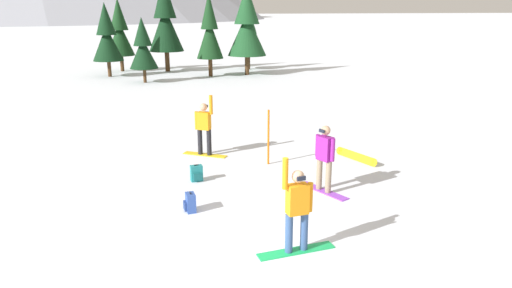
{
  "coord_description": "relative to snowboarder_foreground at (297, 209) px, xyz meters",
  "views": [
    {
      "loc": [
        -1.94,
        -7.8,
        4.56
      ],
      "look_at": [
        1.63,
        3.92,
        1.0
      ],
      "focal_mm": 32.84,
      "sensor_mm": 36.0,
      "label": 1
    }
  ],
  "objects": [
    {
      "name": "pine_tree_broad",
      "position": [
        0.81,
        28.12,
        2.8
      ],
      "size": [
        2.55,
        2.55,
        6.8
      ],
      "color": "#472D19",
      "rests_on": "ground_plane"
    },
    {
      "name": "pine_tree_leaning",
      "position": [
        -1.23,
        22.99,
        1.3
      ],
      "size": [
        1.79,
        1.79,
        4.06
      ],
      "color": "#472D19",
      "rests_on": "ground_plane"
    },
    {
      "name": "backpack_blue",
      "position": [
        -1.67,
        2.47,
        -0.69
      ],
      "size": [
        0.27,
        0.33,
        0.47
      ],
      "color": "#2D4C9E",
      "rests_on": "ground_plane"
    },
    {
      "name": "pine_tree_young",
      "position": [
        6.0,
        24.59,
        2.46
      ],
      "size": [
        2.71,
        2.71,
        6.17
      ],
      "color": "#472D19",
      "rests_on": "ground_plane"
    },
    {
      "name": "snowboarder_foreground",
      "position": [
        0.0,
        0.0,
        0.0
      ],
      "size": [
        1.58,
        0.36,
        1.94
      ],
      "color": "#19B259",
      "rests_on": "ground_plane"
    },
    {
      "name": "backpack_teal",
      "position": [
        -1.17,
        4.42,
        -0.69
      ],
      "size": [
        0.33,
        0.27,
        0.47
      ],
      "color": "#1E7A7F",
      "rests_on": "ground_plane"
    },
    {
      "name": "trail_marker_pole",
      "position": [
        1.16,
        5.23,
        -0.07
      ],
      "size": [
        0.06,
        0.06,
        1.68
      ],
      "primitive_type": "cylinder",
      "color": "orange",
      "rests_on": "ground_plane"
    },
    {
      "name": "pine_tree_twin",
      "position": [
        6.98,
        27.59,
        1.68
      ],
      "size": [
        1.96,
        1.96,
        4.75
      ],
      "color": "#472D19",
      "rests_on": "ground_plane"
    },
    {
      "name": "snowboarder_background",
      "position": [
        -0.51,
        6.67,
        0.02
      ],
      "size": [
        1.34,
        1.09,
        1.97
      ],
      "color": "yellow",
      "rests_on": "ground_plane"
    },
    {
      "name": "snowboarder_midground",
      "position": [
        1.83,
        2.71,
        0.02
      ],
      "size": [
        0.82,
        1.54,
        1.75
      ],
      "color": "#993FD8",
      "rests_on": "ground_plane"
    },
    {
      "name": "loose_snowboard_near_left",
      "position": [
        3.91,
        4.79,
        -0.78
      ],
      "size": [
        0.59,
        1.67,
        0.25
      ],
      "color": "yellow",
      "rests_on": "ground_plane"
    },
    {
      "name": "pine_tree_slender",
      "position": [
        -2.45,
        29.21,
        1.98
      ],
      "size": [
        2.02,
        2.02,
        5.3
      ],
      "color": "#472D19",
      "rests_on": "ground_plane"
    },
    {
      "name": "pine_tree_tall",
      "position": [
        -3.37,
        26.45,
        1.8
      ],
      "size": [
        2.05,
        2.05,
        4.97
      ],
      "color": "#472D19",
      "rests_on": "ground_plane"
    },
    {
      "name": "pine_tree_short",
      "position": [
        3.35,
        24.54,
        2.15
      ],
      "size": [
        1.82,
        1.82,
        5.62
      ],
      "color": "#472D19",
      "rests_on": "ground_plane"
    },
    {
      "name": "ground_plane",
      "position": [
        -1.19,
        0.21,
        -0.91
      ],
      "size": [
        800.0,
        800.0,
        0.0
      ],
      "primitive_type": "plane",
      "color": "silver"
    }
  ]
}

